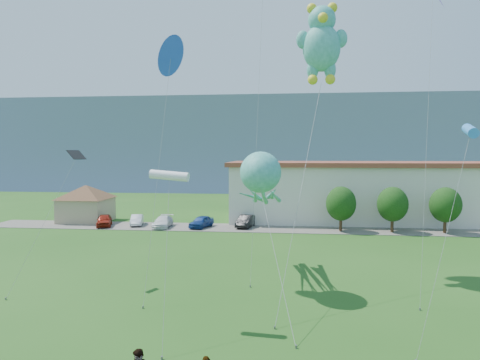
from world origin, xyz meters
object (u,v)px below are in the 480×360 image
(octopus_kite, at_px, (262,183))
(parked_car_blue, at_px, (201,222))
(parked_car_white, at_px, (163,222))
(teddy_bear_kite, at_px, (322,42))
(warehouse, at_px, (449,191))
(parked_car_silver, at_px, (137,220))
(pavilion, at_px, (86,200))
(parked_car_black, at_px, (246,221))
(parked_car_red, at_px, (104,220))

(octopus_kite, bearing_deg, parked_car_blue, 111.57)
(parked_car_white, relative_size, teddy_bear_kite, 0.23)
(warehouse, bearing_deg, parked_car_silver, -168.60)
(parked_car_white, relative_size, octopus_kite, 0.30)
(pavilion, xyz_separation_m, parked_car_black, (22.36, -2.37, -2.21))
(parked_car_white, distance_m, teddy_bear_kite, 31.05)
(parked_car_white, xyz_separation_m, octopus_kite, (13.78, -22.12, 6.58))
(parked_car_red, bearing_deg, warehouse, -7.29)
(parked_car_silver, xyz_separation_m, parked_car_blue, (8.73, -0.86, 0.07))
(warehouse, xyz_separation_m, parked_car_red, (-45.82, -9.64, -3.32))
(parked_car_red, bearing_deg, parked_car_black, -15.16)
(warehouse, bearing_deg, pavilion, -173.16)
(octopus_kite, xyz_separation_m, teddy_bear_kite, (4.38, 3.78, 10.68))
(octopus_kite, bearing_deg, pavilion, 134.92)
(teddy_bear_kite, bearing_deg, parked_car_white, 134.72)
(warehouse, relative_size, parked_car_blue, 14.17)
(parked_car_silver, xyz_separation_m, parked_car_white, (3.83, -1.19, 0.03))
(pavilion, bearing_deg, parked_car_silver, -16.88)
(parked_car_white, height_order, parked_car_blue, parked_car_blue)
(warehouse, xyz_separation_m, parked_car_white, (-38.09, -9.64, -3.37))
(pavilion, distance_m, parked_car_blue, 17.28)
(parked_car_blue, bearing_deg, teddy_bear_kite, -37.00)
(parked_car_red, relative_size, teddy_bear_kite, 0.21)
(pavilion, relative_size, warehouse, 0.15)
(parked_car_silver, bearing_deg, parked_car_white, -31.17)
(parked_car_silver, xyz_separation_m, parked_car_black, (14.28, 0.08, 0.08))
(parked_car_silver, relative_size, parked_car_blue, 0.94)
(pavilion, height_order, parked_car_white, pavilion)
(parked_car_red, distance_m, parked_car_white, 7.73)
(parked_car_silver, bearing_deg, parked_car_red, -176.95)
(parked_car_blue, distance_m, octopus_kite, 25.01)
(warehouse, distance_m, teddy_bear_kite, 37.05)
(pavilion, distance_m, warehouse, 50.37)
(parked_car_red, bearing_deg, parked_car_blue, -17.66)
(parked_car_red, relative_size, octopus_kite, 0.28)
(parked_car_red, height_order, parked_car_silver, parked_car_red)
(parked_car_red, xyz_separation_m, parked_car_white, (7.73, 0.01, -0.06))
(parked_car_white, xyz_separation_m, parked_car_blue, (4.90, 0.33, 0.04))
(parked_car_red, height_order, parked_car_white, parked_car_red)
(warehouse, relative_size, teddy_bear_kite, 2.91)
(warehouse, height_order, parked_car_blue, warehouse)
(pavilion, relative_size, parked_car_red, 2.09)
(parked_car_blue, height_order, teddy_bear_kite, teddy_bear_kite)
(parked_car_red, distance_m, parked_car_silver, 4.08)
(parked_car_red, distance_m, parked_car_black, 18.22)
(parked_car_red, relative_size, parked_car_silver, 1.09)
(parked_car_red, distance_m, parked_car_blue, 12.64)
(parked_car_silver, distance_m, parked_car_blue, 8.78)
(pavilion, bearing_deg, parked_car_black, -6.05)
(warehouse, bearing_deg, parked_car_blue, -164.33)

